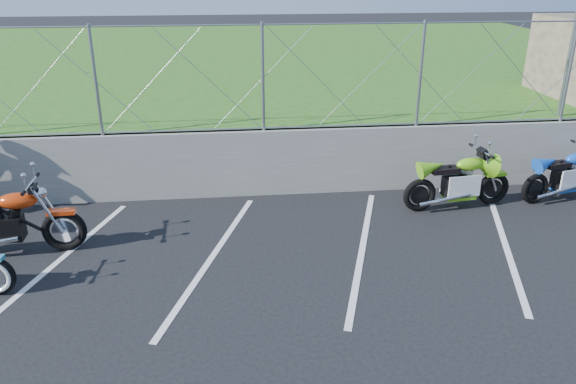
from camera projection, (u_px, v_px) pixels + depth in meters
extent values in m
plane|color=black|center=(212.00, 290.00, 7.90)|extent=(90.00, 90.00, 0.00)
cube|color=slate|center=(213.00, 164.00, 10.87)|extent=(30.00, 0.22, 1.30)
cube|color=#275316|center=(217.00, 72.00, 20.06)|extent=(30.00, 20.00, 1.30)
cylinder|color=gray|center=(205.00, 25.00, 9.88)|extent=(28.00, 0.03, 0.03)
cylinder|color=gray|center=(211.00, 129.00, 10.60)|extent=(28.00, 0.03, 0.03)
cylinder|color=gray|center=(572.00, 42.00, 11.15)|extent=(0.08, 0.08, 3.00)
cube|color=silver|center=(55.00, 264.00, 8.57)|extent=(1.49, 4.31, 0.01)
cube|color=silver|center=(213.00, 256.00, 8.81)|extent=(1.49, 4.31, 0.01)
cube|color=silver|center=(362.00, 248.00, 9.06)|extent=(1.49, 4.31, 0.01)
cube|color=silver|center=(504.00, 240.00, 9.30)|extent=(1.49, 4.31, 0.01)
torus|color=black|center=(65.00, 230.00, 8.87)|extent=(0.70, 0.15, 0.69)
cube|color=black|center=(6.00, 228.00, 8.72)|extent=(0.52, 0.33, 0.38)
ellipsoid|color=#BC310B|center=(17.00, 201.00, 8.58)|extent=(0.60, 0.29, 0.26)
cube|color=#BC310B|center=(61.00, 212.00, 8.75)|extent=(0.43, 0.18, 0.07)
cylinder|color=silver|center=(30.00, 184.00, 8.51)|extent=(0.06, 0.81, 0.03)
torus|color=black|center=(419.00, 195.00, 10.30)|extent=(0.64, 0.18, 0.63)
torus|color=black|center=(493.00, 188.00, 10.60)|extent=(0.64, 0.18, 0.63)
cube|color=black|center=(456.00, 187.00, 10.41)|extent=(0.51, 0.35, 0.36)
ellipsoid|color=#6EBD17|center=(471.00, 164.00, 10.29)|extent=(0.58, 0.32, 0.25)
cube|color=black|center=(445.00, 170.00, 10.22)|extent=(0.55, 0.31, 0.10)
cube|color=#6EBD17|center=(495.00, 174.00, 10.49)|extent=(0.42, 0.20, 0.06)
cylinder|color=silver|center=(481.00, 151.00, 10.24)|extent=(0.11, 0.76, 0.03)
torus|color=black|center=(535.00, 189.00, 10.64)|extent=(0.61, 0.24, 0.60)
cube|color=black|center=(565.00, 179.00, 10.81)|extent=(0.51, 0.37, 0.34)
cube|color=black|center=(557.00, 165.00, 10.61)|extent=(0.54, 0.35, 0.09)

